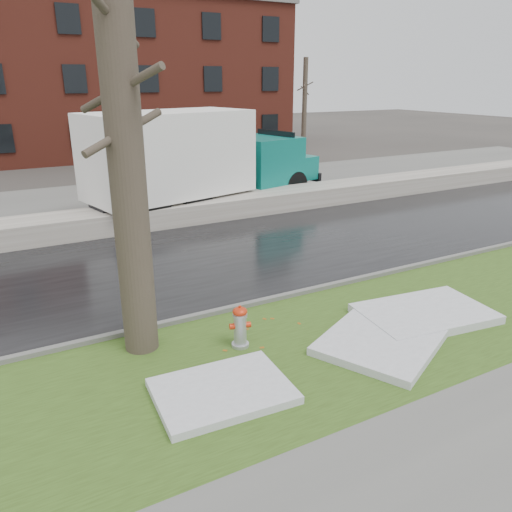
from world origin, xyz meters
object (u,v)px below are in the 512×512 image
tree (124,137)px  worker (151,178)px  box_truck (197,159)px  fire_hydrant (240,325)px

tree → worker: size_ratio=4.54×
box_truck → worker: size_ratio=6.72×
tree → box_truck: (5.13, 9.59, -2.00)m
fire_hydrant → box_truck: bearing=86.2°
box_truck → worker: box_truck is taller
tree → worker: bearing=71.0°
box_truck → worker: bearing=-175.7°
tree → box_truck: bearing=61.8°
fire_hydrant → tree: tree is taller
box_truck → worker: (-2.05, -0.65, -0.44)m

